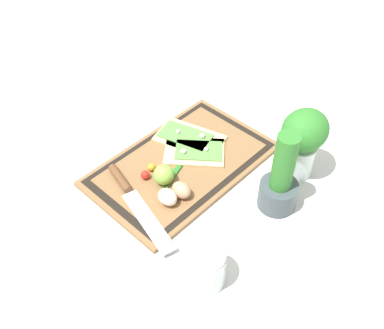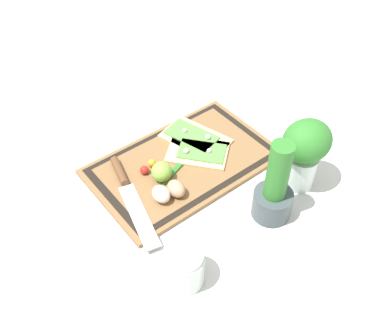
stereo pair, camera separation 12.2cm
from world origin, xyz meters
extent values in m
plane|color=silver|center=(0.00, 0.00, 0.00)|extent=(6.00, 6.00, 0.00)
cube|color=brown|center=(0.00, 0.00, 0.01)|extent=(0.51, 0.31, 0.01)
cube|color=black|center=(0.00, 0.00, 0.01)|extent=(0.48, 0.29, 0.00)
cube|color=brown|center=(0.00, 0.00, 0.01)|extent=(0.44, 0.26, 0.00)
cube|color=#DBBC7F|center=(-0.08, -0.05, 0.02)|extent=(0.16, 0.22, 0.01)
cube|color=#568942|center=(-0.08, -0.06, 0.02)|extent=(0.12, 0.17, 0.00)
sphere|color=silver|center=(-0.11, -0.02, 0.03)|extent=(0.02, 0.02, 0.02)
sphere|color=silver|center=(-0.07, -0.09, 0.03)|extent=(0.01, 0.01, 0.01)
cube|color=#DBBC7F|center=(-0.05, 0.00, 0.02)|extent=(0.19, 0.20, 0.01)
cube|color=#568942|center=(-0.06, 0.01, 0.02)|extent=(0.15, 0.15, 0.00)
sphere|color=silver|center=(-0.02, -0.01, 0.03)|extent=(0.02, 0.02, 0.02)
sphere|color=silver|center=(-0.07, 0.02, 0.03)|extent=(0.01, 0.01, 0.01)
cube|color=silver|center=(0.20, 0.09, 0.02)|extent=(0.09, 0.22, 0.00)
cylinder|color=brown|center=(0.17, -0.07, 0.03)|extent=(0.05, 0.10, 0.02)
ellipsoid|color=tan|center=(0.09, 0.09, 0.04)|extent=(0.04, 0.05, 0.04)
ellipsoid|color=beige|center=(0.13, 0.08, 0.04)|extent=(0.04, 0.05, 0.04)
sphere|color=#7FB742|center=(0.09, 0.02, 0.04)|extent=(0.06, 0.06, 0.06)
sphere|color=red|center=(0.11, -0.03, 0.03)|extent=(0.02, 0.02, 0.02)
sphere|color=gold|center=(0.08, -0.04, 0.03)|extent=(0.02, 0.02, 0.02)
cylinder|color=#2D7528|center=(-0.02, 0.00, 0.02)|extent=(0.25, 0.05, 0.01)
cylinder|color=#2D7528|center=(-0.02, 0.00, 0.02)|extent=(0.25, 0.07, 0.01)
cylinder|color=#2D7528|center=(-0.02, 0.00, 0.02)|extent=(0.24, 0.09, 0.01)
cylinder|color=#3D474C|center=(-0.07, 0.27, 0.04)|extent=(0.10, 0.10, 0.07)
cylinder|color=#2D7528|center=(-0.07, 0.27, 0.14)|extent=(0.05, 0.05, 0.20)
cylinder|color=silver|center=(0.22, 0.29, 0.04)|extent=(0.09, 0.09, 0.09)
cylinder|color=#B73323|center=(0.22, 0.29, 0.02)|extent=(0.08, 0.08, 0.03)
cylinder|color=silver|center=(0.22, 0.29, 0.09)|extent=(0.09, 0.09, 0.01)
cylinder|color=silver|center=(-0.20, 0.24, 0.05)|extent=(0.08, 0.08, 0.10)
ellipsoid|color=#2D7528|center=(-0.20, 0.24, 0.15)|extent=(0.13, 0.12, 0.11)
camera|label=1|loc=(0.62, 0.63, 0.90)|focal=42.00mm
camera|label=2|loc=(0.53, 0.71, 0.90)|focal=42.00mm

